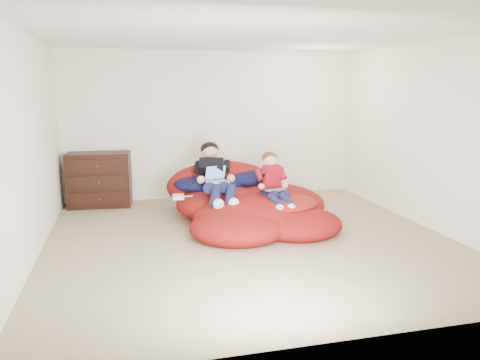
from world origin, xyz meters
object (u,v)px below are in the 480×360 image
object	(u,v)px
dresser	(100,180)
laptop_white	(217,178)
younger_boy	(273,180)
older_boy	(215,173)
beanbag_pile	(249,204)
laptop_black	(273,186)

from	to	relation	value
dresser	laptop_white	world-z (taller)	dresser
dresser	younger_boy	world-z (taller)	younger_boy
older_boy	younger_boy	distance (m)	0.88
beanbag_pile	younger_boy	distance (m)	0.54
dresser	older_boy	size ratio (longest dim) A/B	0.75
older_boy	laptop_black	world-z (taller)	older_boy
dresser	younger_boy	distance (m)	2.92
younger_boy	laptop_white	size ratio (longest dim) A/B	2.60
beanbag_pile	laptop_white	bearing A→B (deg)	165.55
dresser	younger_boy	size ratio (longest dim) A/B	1.17
older_boy	younger_boy	size ratio (longest dim) A/B	1.56
laptop_white	laptop_black	distance (m)	0.81
dresser	laptop_black	xyz separation A→B (m)	(2.39, -1.66, 0.12)
beanbag_pile	younger_boy	xyz separation A→B (m)	(0.29, -0.23, 0.38)
dresser	beanbag_pile	xyz separation A→B (m)	(2.10, -1.43, -0.19)
beanbag_pile	older_boy	world-z (taller)	older_boy
laptop_white	laptop_black	bearing A→B (deg)	-25.14
younger_boy	laptop_black	size ratio (longest dim) A/B	2.10
older_boy	laptop_black	bearing A→B (deg)	-33.59
beanbag_pile	older_boy	xyz separation A→B (m)	(-0.44, 0.26, 0.44)
beanbag_pile	laptop_white	size ratio (longest dim) A/B	7.07
younger_boy	laptop_white	xyz separation A→B (m)	(-0.73, 0.35, 0.01)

